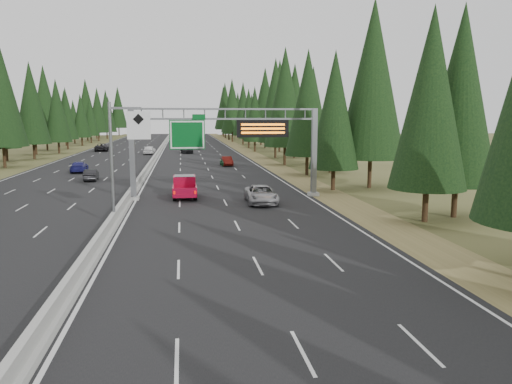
# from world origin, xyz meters

# --- Properties ---
(road) EXTENTS (32.00, 260.00, 0.08)m
(road) POSITION_xyz_m (0.00, 80.00, 0.04)
(road) COLOR black
(road) RESTS_ON ground
(shoulder_right) EXTENTS (3.60, 260.00, 0.06)m
(shoulder_right) POSITION_xyz_m (17.80, 80.00, 0.03)
(shoulder_right) COLOR olive
(shoulder_right) RESTS_ON ground
(shoulder_left) EXTENTS (3.60, 260.00, 0.06)m
(shoulder_left) POSITION_xyz_m (-17.80, 80.00, 0.03)
(shoulder_left) COLOR #4C4E24
(shoulder_left) RESTS_ON ground
(median_barrier) EXTENTS (0.70, 260.00, 0.85)m
(median_barrier) POSITION_xyz_m (0.00, 80.00, 0.41)
(median_barrier) COLOR #979792
(median_barrier) RESTS_ON road
(sign_gantry) EXTENTS (16.75, 0.98, 7.80)m
(sign_gantry) POSITION_xyz_m (8.92, 34.88, 5.27)
(sign_gantry) COLOR slate
(sign_gantry) RESTS_ON road
(hov_sign_pole) EXTENTS (2.80, 0.50, 8.00)m
(hov_sign_pole) POSITION_xyz_m (0.58, 24.97, 4.72)
(hov_sign_pole) COLOR slate
(hov_sign_pole) RESTS_ON road
(tree_row_right) EXTENTS (12.12, 244.27, 18.80)m
(tree_row_right) POSITION_xyz_m (22.02, 79.03, 9.60)
(tree_row_right) COLOR black
(tree_row_right) RESTS_ON ground
(silver_minivan) EXTENTS (2.53, 5.30, 1.46)m
(silver_minivan) POSITION_xyz_m (10.91, 31.78, 0.81)
(silver_minivan) COLOR #99989D
(silver_minivan) RESTS_ON road
(red_pickup) EXTENTS (2.03, 5.67, 1.85)m
(red_pickup) POSITION_xyz_m (4.69, 36.13, 1.10)
(red_pickup) COLOR black
(red_pickup) RESTS_ON road
(car_ahead_green) EXTENTS (1.75, 3.88, 1.29)m
(car_ahead_green) POSITION_xyz_m (10.90, 64.68, 0.73)
(car_ahead_green) COLOR #145B29
(car_ahead_green) RESTS_ON road
(car_ahead_dkred) EXTENTS (1.62, 4.13, 1.34)m
(car_ahead_dkred) POSITION_xyz_m (11.00, 64.40, 0.75)
(car_ahead_dkred) COLOR #64130E
(car_ahead_dkred) RESTS_ON road
(car_ahead_dkgrey) EXTENTS (2.61, 5.34, 1.50)m
(car_ahead_dkgrey) POSITION_xyz_m (5.44, 91.38, 0.83)
(car_ahead_dkgrey) COLOR black
(car_ahead_dkgrey) RESTS_ON road
(car_ahead_white) EXTENTS (2.74, 5.52, 1.50)m
(car_ahead_white) POSITION_xyz_m (7.78, 105.58, 0.83)
(car_ahead_white) COLOR silver
(car_ahead_white) RESTS_ON road
(car_ahead_far) EXTENTS (2.07, 4.27, 1.41)m
(car_ahead_far) POSITION_xyz_m (4.86, 130.15, 0.78)
(car_ahead_far) COLOR black
(car_ahead_far) RESTS_ON road
(car_onc_near) EXTENTS (1.57, 3.92, 1.27)m
(car_onc_near) POSITION_xyz_m (-5.61, 49.33, 0.71)
(car_onc_near) COLOR black
(car_onc_near) RESTS_ON road
(car_onc_blue) EXTENTS (2.33, 4.94, 1.39)m
(car_onc_blue) POSITION_xyz_m (-8.65, 58.40, 0.78)
(car_onc_blue) COLOR navy
(car_onc_blue) RESTS_ON road
(car_onc_white) EXTENTS (2.44, 5.03, 1.65)m
(car_onc_white) POSITION_xyz_m (-1.62, 89.27, 0.91)
(car_onc_white) COLOR white
(car_onc_white) RESTS_ON road
(car_onc_far) EXTENTS (3.25, 6.03, 1.61)m
(car_onc_far) POSITION_xyz_m (-12.12, 99.96, 0.88)
(car_onc_far) COLOR black
(car_onc_far) RESTS_ON road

